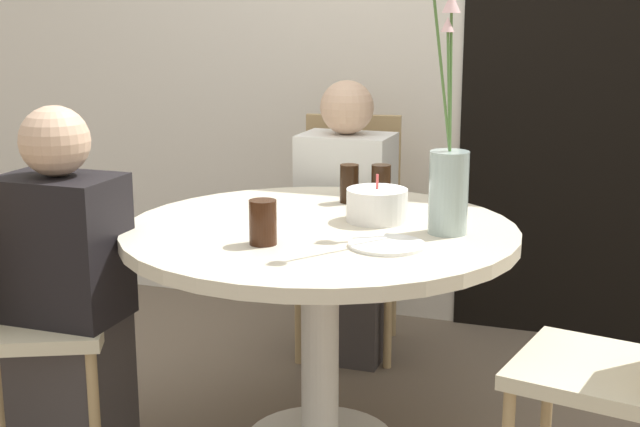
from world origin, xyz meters
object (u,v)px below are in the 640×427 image
(chair_near_front, at_px, (350,218))
(birthday_cake, at_px, (377,205))
(side_plate, at_px, (387,245))
(person_boy, at_px, (346,231))
(person_guest, at_px, (66,302))
(chair_left_flank, at_px, (632,347))
(drink_glass_0, at_px, (381,185))
(chair_right_flank, at_px, (9,299))
(drink_glass_1, at_px, (349,184))
(flower_vase, at_px, (448,171))
(drink_glass_2, at_px, (263,222))

(chair_near_front, bearing_deg, birthday_cake, -78.82)
(side_plate, bearing_deg, person_boy, 114.24)
(birthday_cake, xyz_separation_m, person_guest, (-0.81, -0.44, -0.26))
(chair_left_flank, height_order, drink_glass_0, chair_left_flank)
(chair_near_front, distance_m, chair_right_flank, 1.42)
(drink_glass_1, xyz_separation_m, person_boy, (-0.13, 0.39, -0.27))
(birthday_cake, bearing_deg, drink_glass_0, 102.51)
(birthday_cake, distance_m, person_guest, 0.96)
(chair_near_front, xyz_separation_m, drink_glass_0, (0.27, -0.55, 0.26))
(chair_right_flank, distance_m, drink_glass_0, 1.19)
(chair_right_flank, bearing_deg, drink_glass_0, -76.72)
(birthday_cake, xyz_separation_m, flower_vase, (0.23, -0.07, 0.13))
(chair_right_flank, bearing_deg, chair_left_flank, -108.39)
(birthday_cake, relative_size, drink_glass_0, 1.39)
(birthday_cake, xyz_separation_m, person_boy, (-0.29, 0.61, -0.26))
(birthday_cake, relative_size, flower_vase, 0.25)
(chair_near_front, xyz_separation_m, drink_glass_1, (0.17, -0.55, 0.25))
(chair_right_flank, distance_m, side_plate, 1.11)
(chair_right_flank, distance_m, person_boy, 1.30)
(chair_near_front, relative_size, person_boy, 0.85)
(drink_glass_1, xyz_separation_m, person_guest, (-0.66, -0.66, -0.27))
(drink_glass_0, xyz_separation_m, drink_glass_2, (-0.17, -0.57, -0.00))
(drink_glass_1, relative_size, person_guest, 0.12)
(chair_left_flank, distance_m, person_boy, 1.38)
(side_plate, distance_m, drink_glass_1, 0.56)
(chair_right_flank, distance_m, drink_glass_2, 0.79)
(chair_left_flank, distance_m, flower_vase, 0.68)
(drink_glass_0, distance_m, person_boy, 0.54)
(chair_left_flank, relative_size, drink_glass_2, 7.47)
(person_boy, bearing_deg, birthday_cake, -64.48)
(chair_left_flank, xyz_separation_m, person_guest, (-1.56, -0.13, -0.01))
(chair_right_flank, height_order, flower_vase, flower_vase)
(flower_vase, distance_m, person_boy, 0.94)
(birthday_cake, bearing_deg, person_guest, -151.55)
(chair_right_flank, bearing_deg, flower_vase, -94.99)
(flower_vase, height_order, person_guest, flower_vase)
(person_boy, relative_size, person_guest, 1.00)
(birthday_cake, distance_m, side_plate, 0.29)
(chair_right_flank, bearing_deg, side_plate, -102.51)
(drink_glass_2, distance_m, person_boy, 1.00)
(chair_near_front, bearing_deg, drink_glass_1, -84.79)
(drink_glass_2, height_order, person_guest, person_guest)
(person_boy, xyz_separation_m, person_guest, (-0.52, -1.05, 0.00))
(drink_glass_1, bearing_deg, chair_near_front, 106.91)
(chair_right_flank, bearing_deg, drink_glass_1, -73.01)
(flower_vase, bearing_deg, chair_near_front, 123.26)
(chair_left_flank, bearing_deg, drink_glass_2, -75.33)
(chair_right_flank, xyz_separation_m, person_guest, (0.14, 0.07, -0.01))
(chair_right_flank, xyz_separation_m, drink_glass_1, (0.80, 0.73, 0.25))
(drink_glass_2, bearing_deg, drink_glass_0, 73.13)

